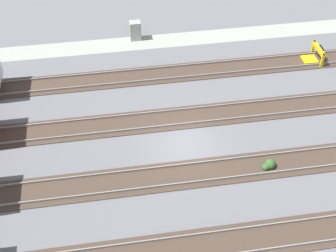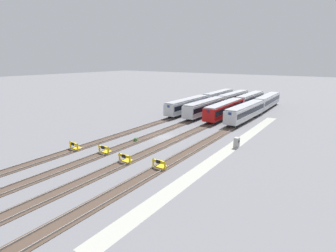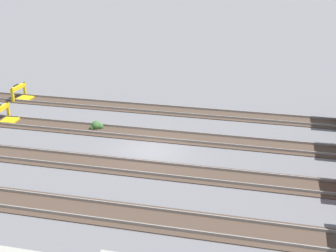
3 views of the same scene
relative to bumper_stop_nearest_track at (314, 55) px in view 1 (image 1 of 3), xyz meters
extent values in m
plane|color=slate|center=(11.48, 7.45, -0.51)|extent=(400.00, 400.00, 0.00)
cube|color=#9E9E93|center=(11.48, -4.48, -0.51)|extent=(54.00, 2.00, 0.01)
cube|color=#47382D|center=(11.48, 0.00, -0.48)|extent=(90.00, 2.23, 0.06)
cube|color=gray|center=(11.48, 0.72, -0.38)|extent=(90.00, 0.07, 0.15)
cube|color=gray|center=(11.48, -0.72, -0.38)|extent=(90.00, 0.07, 0.15)
cube|color=#47382D|center=(11.48, 4.97, -0.48)|extent=(90.00, 2.24, 0.06)
cube|color=gray|center=(11.48, 5.69, -0.38)|extent=(90.00, 0.07, 0.15)
cube|color=gray|center=(11.48, 4.25, -0.38)|extent=(90.00, 0.07, 0.15)
cube|color=#47382D|center=(11.48, 9.94, -0.48)|extent=(90.00, 2.24, 0.06)
cube|color=gray|center=(11.48, 10.66, -0.38)|extent=(90.00, 0.07, 0.15)
cube|color=gray|center=(11.48, 9.22, -0.38)|extent=(90.00, 0.07, 0.15)
cube|color=#47382D|center=(11.48, 14.91, -0.48)|extent=(90.00, 2.23, 0.06)
cube|color=gray|center=(11.48, 14.19, -0.38)|extent=(90.00, 0.07, 0.15)
cube|color=gold|center=(-0.25, 0.90, 0.06)|extent=(0.18, 0.18, 1.15)
cube|color=gold|center=(-0.23, -0.90, 0.06)|extent=(0.18, 0.18, 1.15)
cube|color=gold|center=(-0.24, 0.00, 0.49)|extent=(0.26, 2.00, 0.30)
cube|color=gold|center=(0.31, 0.00, -0.42)|extent=(1.11, 1.09, 0.18)
cube|color=black|center=(-0.42, 0.00, 0.49)|extent=(0.13, 0.60, 0.44)
cube|color=#9E9E99|center=(13.32, -5.10, 0.29)|extent=(0.90, 0.70, 1.60)
cube|color=#333338|center=(13.32, -5.46, 0.53)|extent=(0.70, 0.04, 0.36)
sphere|color=#38602D|center=(6.76, 10.11, -0.23)|extent=(0.64, 0.64, 0.64)
sphere|color=#38602D|center=(7.06, 10.23, -0.33)|extent=(0.44, 0.44, 0.44)
sphere|color=#38602D|center=(6.54, 9.93, -0.37)|extent=(0.36, 0.36, 0.36)
camera|label=1|loc=(15.73, 27.74, 20.87)|focal=50.00mm
camera|label=2|loc=(-24.94, -18.38, 12.97)|focal=28.00mm
camera|label=3|loc=(18.61, -18.34, 11.93)|focal=50.00mm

